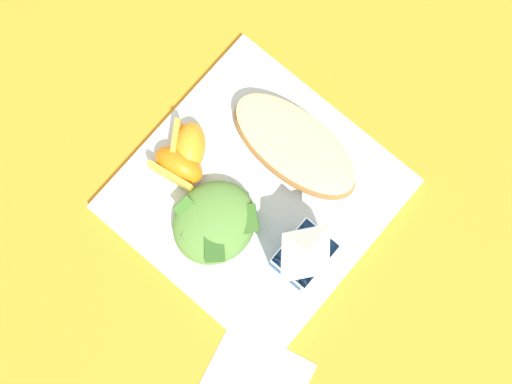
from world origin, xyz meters
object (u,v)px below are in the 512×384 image
object	(u,v)px
white_plate	(256,195)
orange_wedge_middle	(178,167)
cheesy_pizza_bread	(297,148)
green_salad_pile	(214,223)
orange_wedge_front	(188,147)
milk_carton	(303,255)

from	to	relation	value
white_plate	orange_wedge_middle	distance (m)	0.10
cheesy_pizza_bread	green_salad_pile	xyz separation A→B (m)	(0.13, -0.02, 0.00)
white_plate	green_salad_pile	world-z (taller)	green_salad_pile
orange_wedge_front	milk_carton	bearing A→B (deg)	85.82
white_plate	cheesy_pizza_bread	bearing A→B (deg)	177.32
cheesy_pizza_bread	milk_carton	xyz separation A→B (m)	(0.09, 0.08, 0.04)
green_salad_pile	orange_wedge_middle	world-z (taller)	same
milk_carton	orange_wedge_middle	xyz separation A→B (m)	(0.01, -0.17, -0.04)
milk_carton	orange_wedge_front	bearing A→B (deg)	-94.18
green_salad_pile	milk_carton	distance (m)	0.11
orange_wedge_front	orange_wedge_middle	bearing A→B (deg)	14.16
white_plate	orange_wedge_middle	world-z (taller)	orange_wedge_middle
milk_carton	orange_wedge_middle	distance (m)	0.18
cheesy_pizza_bread	orange_wedge_middle	size ratio (longest dim) A/B	2.63
cheesy_pizza_bread	milk_carton	distance (m)	0.13
white_plate	green_salad_pile	distance (m)	0.07
milk_carton	orange_wedge_middle	world-z (taller)	milk_carton
orange_wedge_middle	milk_carton	bearing A→B (deg)	93.76
green_salad_pile	orange_wedge_front	world-z (taller)	same
milk_carton	orange_wedge_front	size ratio (longest dim) A/B	1.57
white_plate	orange_wedge_front	size ratio (longest dim) A/B	4.00
white_plate	green_salad_pile	xyz separation A→B (m)	(0.06, -0.01, 0.03)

